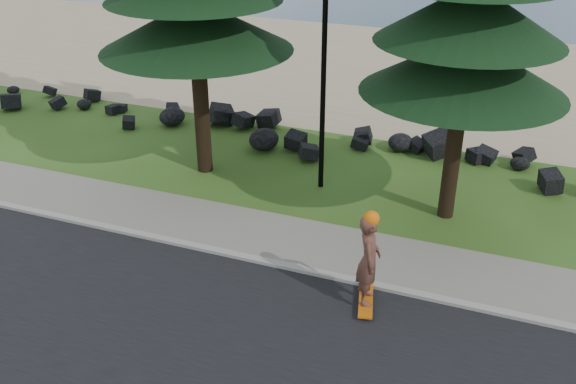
% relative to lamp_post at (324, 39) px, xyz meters
% --- Properties ---
extents(ground, '(160.00, 160.00, 0.00)m').
position_rel_lamp_post_xyz_m(ground, '(0.00, -3.20, -4.13)').
color(ground, '#33531A').
rests_on(ground, ground).
extents(road, '(160.00, 7.00, 0.02)m').
position_rel_lamp_post_xyz_m(road, '(0.00, -7.70, -4.12)').
color(road, black).
rests_on(road, ground).
extents(kerb, '(160.00, 0.20, 0.10)m').
position_rel_lamp_post_xyz_m(kerb, '(0.00, -4.10, -4.08)').
color(kerb, '#A09C90').
rests_on(kerb, ground).
extents(sidewalk, '(160.00, 2.00, 0.08)m').
position_rel_lamp_post_xyz_m(sidewalk, '(0.00, -3.00, -4.09)').
color(sidewalk, gray).
rests_on(sidewalk, ground).
extents(beach_sand, '(160.00, 15.00, 0.01)m').
position_rel_lamp_post_xyz_m(beach_sand, '(0.00, 11.30, -4.13)').
color(beach_sand, tan).
rests_on(beach_sand, ground).
extents(seawall_boulders, '(60.00, 2.40, 1.10)m').
position_rel_lamp_post_xyz_m(seawall_boulders, '(0.00, 2.40, -4.13)').
color(seawall_boulders, black).
rests_on(seawall_boulders, ground).
extents(lamp_post, '(0.25, 0.14, 8.14)m').
position_rel_lamp_post_xyz_m(lamp_post, '(0.00, 0.00, 0.00)').
color(lamp_post, black).
rests_on(lamp_post, ground).
extents(skateboarder, '(0.62, 1.21, 2.18)m').
position_rel_lamp_post_xyz_m(skateboarder, '(2.54, -4.75, -3.04)').
color(skateboarder, '#CE5E0C').
rests_on(skateboarder, ground).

